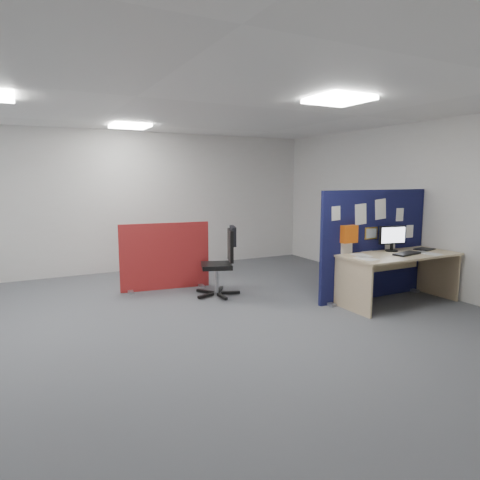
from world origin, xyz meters
name	(u,v)px	position (x,y,z in m)	size (l,w,h in m)	color
floor	(145,331)	(0.00, 0.00, 0.00)	(9.00, 9.00, 0.00)	#515459
ceiling	(137,96)	(0.00, 0.00, 2.70)	(9.00, 7.00, 0.02)	white
wall_back	(93,203)	(0.00, 3.50, 1.35)	(9.00, 0.02, 2.70)	silver
wall_front	(349,286)	(0.00, -3.50, 1.35)	(9.00, 0.02, 2.70)	silver
wall_right	(416,207)	(4.50, 0.00, 1.35)	(0.02, 7.00, 2.70)	silver
ceiling_lights	(150,110)	(0.33, 0.67, 2.67)	(4.10, 4.10, 0.04)	white
navy_divider	(373,244)	(3.46, -0.14, 0.82)	(1.99, 0.30, 1.64)	black
main_desk	(396,265)	(3.58, -0.50, 0.56)	(1.77, 0.79, 0.73)	tan
monitor_main	(392,237)	(3.65, -0.33, 0.94)	(0.43, 0.18, 0.38)	black
keyboard	(407,254)	(3.63, -0.63, 0.74)	(0.45, 0.18, 0.03)	black
mouse	(421,252)	(3.92, -0.64, 0.74)	(0.10, 0.06, 0.03)	#9B9CA1
paper_tray	(424,249)	(4.22, -0.45, 0.74)	(0.28, 0.22, 0.01)	black
red_divider	(165,257)	(0.83, 1.79, 0.53)	(1.45, 0.30, 1.09)	#A02B14
office_chair	(224,257)	(1.51, 1.00, 0.60)	(0.71, 0.68, 1.06)	black
desk_papers	(386,256)	(3.29, -0.58, 0.73)	(1.35, 0.70, 0.00)	white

